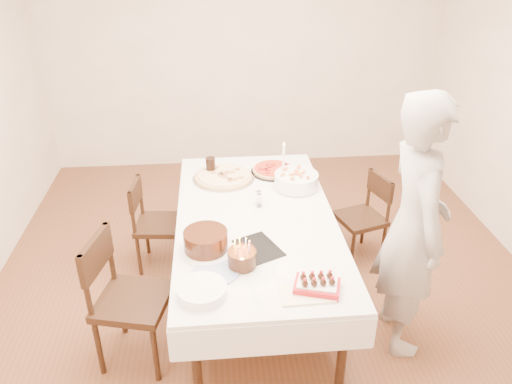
{
  "coord_description": "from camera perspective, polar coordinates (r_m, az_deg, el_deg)",
  "views": [
    {
      "loc": [
        -0.38,
        -3.18,
        2.63
      ],
      "look_at": [
        -0.1,
        -0.11,
        0.96
      ],
      "focal_mm": 35.0,
      "sensor_mm": 36.0,
      "label": 1
    }
  ],
  "objects": [
    {
      "name": "floor",
      "position": [
        4.15,
        1.26,
        -10.98
      ],
      "size": [
        5.0,
        5.0,
        0.0
      ],
      "primitive_type": "plane",
      "color": "brown",
      "rests_on": "ground"
    },
    {
      "name": "wall_back",
      "position": [
        5.84,
        -1.41,
        15.73
      ],
      "size": [
        4.5,
        0.04,
        2.7
      ],
      "primitive_type": "cube",
      "color": "#F1E1CB",
      "rests_on": "floor"
    },
    {
      "name": "dining_table",
      "position": [
        3.83,
        0.0,
        -7.72
      ],
      "size": [
        1.71,
        2.38,
        0.75
      ],
      "primitive_type": "cube",
      "rotation": [
        0.0,
        0.0,
        0.3
      ],
      "color": "silver",
      "rests_on": "floor"
    },
    {
      "name": "chair_right_savory",
      "position": [
        4.39,
        11.84,
        -2.99
      ],
      "size": [
        0.5,
        0.5,
        0.78
      ],
      "primitive_type": null,
      "rotation": [
        0.0,
        0.0,
        0.3
      ],
      "color": "#301D10",
      "rests_on": "floor"
    },
    {
      "name": "chair_left_savory",
      "position": [
        4.27,
        -11.0,
        -3.67
      ],
      "size": [
        0.45,
        0.45,
        0.8
      ],
      "primitive_type": null,
      "rotation": [
        0.0,
        0.0,
        3.04
      ],
      "color": "#301D10",
      "rests_on": "floor"
    },
    {
      "name": "chair_left_dessert",
      "position": [
        3.4,
        -13.86,
        -12.01
      ],
      "size": [
        0.59,
        0.59,
        0.95
      ],
      "primitive_type": null,
      "rotation": [
        0.0,
        0.0,
        2.9
      ],
      "color": "#301D10",
      "rests_on": "floor"
    },
    {
      "name": "person",
      "position": [
        3.36,
        17.55,
        -3.9
      ],
      "size": [
        0.46,
        0.68,
        1.82
      ],
      "primitive_type": "imported",
      "rotation": [
        0.0,
        0.0,
        1.53
      ],
      "color": "#A6A29D",
      "rests_on": "floor"
    },
    {
      "name": "pizza_white",
      "position": [
        4.15,
        -3.71,
        1.75
      ],
      "size": [
        0.68,
        0.68,
        0.04
      ],
      "primitive_type": "cylinder",
      "rotation": [
        0.0,
        0.0,
        0.41
      ],
      "color": "beige",
      "rests_on": "dining_table"
    },
    {
      "name": "pizza_pepperoni",
      "position": [
        4.26,
        1.96,
        2.54
      ],
      "size": [
        0.47,
        0.47,
        0.04
      ],
      "primitive_type": "cylinder",
      "rotation": [
        0.0,
        0.0,
        0.3
      ],
      "color": "red",
      "rests_on": "dining_table"
    },
    {
      "name": "red_placemat",
      "position": [
        4.18,
        4.04,
        1.61
      ],
      "size": [
        0.25,
        0.25,
        0.01
      ],
      "primitive_type": "cube",
      "rotation": [
        0.0,
        0.0,
        0.07
      ],
      "color": "#B21E1E",
      "rests_on": "dining_table"
    },
    {
      "name": "pasta_bowl",
      "position": [
        4.01,
        4.62,
        1.35
      ],
      "size": [
        0.46,
        0.46,
        0.11
      ],
      "primitive_type": "cylinder",
      "rotation": [
        0.0,
        0.0,
        0.43
      ],
      "color": "white",
      "rests_on": "dining_table"
    },
    {
      "name": "taper_candle",
      "position": [
        4.02,
        3.16,
        3.38
      ],
      "size": [
        0.1,
        0.1,
        0.37
      ],
      "primitive_type": "cylinder",
      "rotation": [
        0.0,
        0.0,
        0.39
      ],
      "color": "white",
      "rests_on": "dining_table"
    },
    {
      "name": "shaker_pair",
      "position": [
        3.73,
        0.37,
        -0.96
      ],
      "size": [
        0.09,
        0.09,
        0.11
      ],
      "primitive_type": null,
      "rotation": [
        0.0,
        0.0,
        -0.01
      ],
      "color": "white",
      "rests_on": "dining_table"
    },
    {
      "name": "cola_glass",
      "position": [
        4.22,
        -5.21,
        2.97
      ],
      "size": [
        0.11,
        0.11,
        0.15
      ],
      "primitive_type": "cylinder",
      "rotation": [
        0.0,
        0.0,
        -0.4
      ],
      "color": "black",
      "rests_on": "dining_table"
    },
    {
      "name": "layer_cake",
      "position": [
        3.25,
        -5.76,
        -5.6
      ],
      "size": [
        0.45,
        0.45,
        0.14
      ],
      "primitive_type": "cylinder",
      "rotation": [
        0.0,
        0.0,
        -0.29
      ],
      "color": "#33180C",
      "rests_on": "dining_table"
    },
    {
      "name": "cake_board",
      "position": [
        3.27,
        -0.39,
        -6.67
      ],
      "size": [
        0.43,
        0.43,
        0.01
      ],
      "primitive_type": "cube",
      "rotation": [
        0.0,
        0.0,
        0.43
      ],
      "color": "black",
      "rests_on": "dining_table"
    },
    {
      "name": "birthday_cake",
      "position": [
        3.08,
        -1.62,
        -7.04
      ],
      "size": [
        0.23,
        0.23,
        0.17
      ],
      "primitive_type": "cylinder",
      "rotation": [
        0.0,
        0.0,
        0.34
      ],
      "color": "#381C0F",
      "rests_on": "dining_table"
    },
    {
      "name": "strawberry_box",
      "position": [
        2.96,
        7.0,
        -10.52
      ],
      "size": [
        0.3,
        0.24,
        0.07
      ],
      "primitive_type": null,
      "rotation": [
        0.0,
        0.0,
        -0.3
      ],
      "color": "#AB131A",
      "rests_on": "dining_table"
    },
    {
      "name": "box_lid",
      "position": [
        2.94,
        5.74,
        -11.47
      ],
      "size": [
        0.31,
        0.21,
        0.03
      ],
      "primitive_type": "cube",
      "rotation": [
        0.0,
        0.0,
        0.03
      ],
      "color": "beige",
      "rests_on": "dining_table"
    },
    {
      "name": "plate_stack",
      "position": [
        2.92,
        -6.2,
        -11.14
      ],
      "size": [
        0.35,
        0.35,
        0.06
      ],
      "primitive_type": "cylinder",
      "rotation": [
        0.0,
        0.0,
        -0.26
      ],
      "color": "white",
      "rests_on": "dining_table"
    },
    {
      "name": "china_plate",
      "position": [
        3.09,
        -4.56,
        -9.03
      ],
      "size": [
        0.38,
        0.38,
        0.01
      ],
      "primitive_type": "cylinder",
      "rotation": [
        0.0,
        0.0,
        0.43
      ],
      "color": "white",
      "rests_on": "dining_table"
    }
  ]
}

